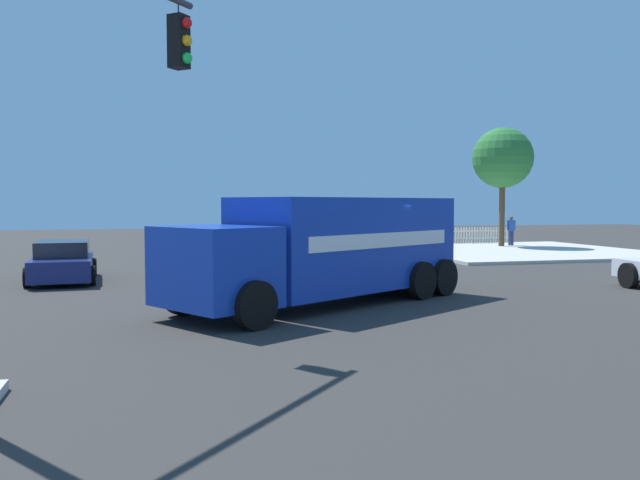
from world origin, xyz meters
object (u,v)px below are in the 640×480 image
Objects in this scene: delivery_truck at (328,248)px; pedestrian_near_corner at (511,229)px; traffic_light_primary at (40,76)px; shade_tree_near at (503,158)px; sedan_navy at (63,262)px.

delivery_truck is 23.31m from pedestrian_near_corner.
shade_tree_near reaches higher than traffic_light_primary.
delivery_truck is 9.84m from sedan_navy.
traffic_light_primary is 0.95× the size of shade_tree_near.
sedan_navy is 24.97m from pedestrian_near_corner.
sedan_navy is at bearing 24.92° from shade_tree_near.
pedestrian_near_corner is (-21.33, -23.17, -3.23)m from traffic_light_primary.
delivery_truck is at bearing 48.09° from pedestrian_near_corner.
traffic_light_primary reaches higher than pedestrian_near_corner.
shade_tree_near is (-20.48, -22.74, 0.71)m from traffic_light_primary.
delivery_truck is at bearing 136.10° from sedan_navy.
delivery_truck is 1.34× the size of traffic_light_primary.
traffic_light_primary is at bearing 48.00° from shade_tree_near.
shade_tree_near is at bearing -131.01° from delivery_truck.
sedan_navy is at bearing -84.11° from traffic_light_primary.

